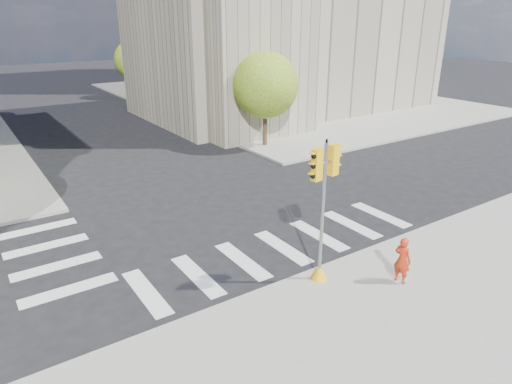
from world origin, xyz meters
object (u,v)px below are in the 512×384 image
at_px(lamp_near, 239,70).
at_px(traffic_signal, 322,223).
at_px(lamp_far, 160,57).
at_px(photographer, 402,260).

height_order(lamp_near, traffic_signal, lamp_near).
relative_size(lamp_near, lamp_far, 1.00).
bearing_deg(photographer, traffic_signal, 44.61).
xyz_separation_m(lamp_near, traffic_signal, (-8.58, -18.60, -2.44)).
bearing_deg(photographer, lamp_near, -25.27).
xyz_separation_m(lamp_far, traffic_signal, (-8.58, -32.60, -2.44)).
height_order(traffic_signal, photographer, traffic_signal).
height_order(lamp_near, lamp_far, same).
bearing_deg(traffic_signal, photographer, -46.16).
bearing_deg(lamp_far, lamp_near, -90.00).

